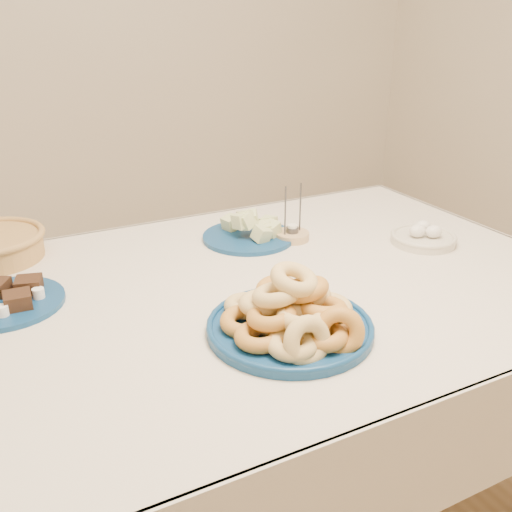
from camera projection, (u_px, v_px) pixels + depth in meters
name	position (u px, v px, depth m)	size (l,w,h in m)	color
ground	(248.00, 512.00, 1.69)	(5.00, 5.00, 0.00)	olive
dining_table	(247.00, 324.00, 1.44)	(1.71, 1.11, 0.75)	brown
donut_platter	(292.00, 317.00, 1.18)	(0.39, 0.39, 0.16)	navy
melon_plate	(251.00, 231.00, 1.68)	(0.34, 0.34, 0.10)	navy
brownie_plate	(6.00, 300.00, 1.30)	(0.30, 0.30, 0.05)	navy
candle_holder	(292.00, 235.00, 1.68)	(0.12, 0.12, 0.17)	tan
egg_bowl	(423.00, 237.00, 1.65)	(0.24, 0.24, 0.06)	beige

